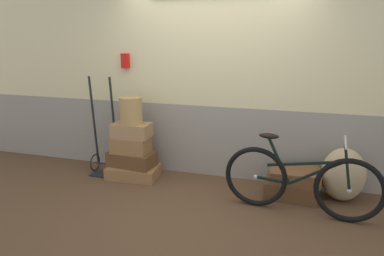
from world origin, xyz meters
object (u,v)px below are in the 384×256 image
at_px(suitcase_2, 131,145).
at_px(suitcase_5, 295,175).
at_px(suitcase_0, 134,172).
at_px(burlap_sack, 343,174).
at_px(suitcase_3, 132,130).
at_px(suitcase_4, 291,188).
at_px(bicycle, 300,182).
at_px(wicker_basket, 131,110).
at_px(suitcase_1, 132,159).
at_px(luggage_trolley, 105,149).

bearing_deg(suitcase_2, suitcase_5, -0.01).
relative_size(suitcase_0, burlap_sack, 1.06).
bearing_deg(suitcase_3, suitcase_4, -0.81).
bearing_deg(suitcase_3, suitcase_2, -159.52).
bearing_deg(suitcase_0, bicycle, -14.54).
height_order(wicker_basket, bicycle, wicker_basket).
distance_m(suitcase_3, suitcase_4, 2.20).
bearing_deg(suitcase_3, burlap_sack, 0.75).
distance_m(suitcase_2, suitcase_5, 2.18).
height_order(suitcase_3, burlap_sack, suitcase_3).
bearing_deg(suitcase_5, suitcase_1, 178.26).
relative_size(suitcase_5, burlap_sack, 0.90).
bearing_deg(suitcase_0, suitcase_3, 106.09).
distance_m(suitcase_1, wicker_basket, 0.69).
bearing_deg(wicker_basket, suitcase_3, 130.80).
xyz_separation_m(luggage_trolley, bicycle, (2.66, -0.44, 0.02)).
relative_size(luggage_trolley, bicycle, 0.82).
bearing_deg(suitcase_1, suitcase_0, -32.45).
height_order(suitcase_0, suitcase_5, suitcase_5).
distance_m(suitcase_5, burlap_sack, 0.56).
bearing_deg(burlap_sack, suitcase_5, -173.49).
bearing_deg(luggage_trolley, suitcase_4, -0.52).
distance_m(suitcase_0, bicycle, 2.26).
distance_m(suitcase_4, bicycle, 0.50).
bearing_deg(bicycle, burlap_sack, 44.80).
height_order(suitcase_0, burlap_sack, burlap_sack).
bearing_deg(wicker_basket, suitcase_5, 0.53).
relative_size(suitcase_3, burlap_sack, 0.78).
xyz_separation_m(suitcase_0, suitcase_2, (-0.03, 0.01, 0.39)).
bearing_deg(suitcase_0, burlap_sack, -2.33).
xyz_separation_m(suitcase_4, burlap_sack, (0.58, 0.07, 0.22)).
xyz_separation_m(suitcase_3, bicycle, (2.21, -0.41, -0.30)).
bearing_deg(suitcase_3, suitcase_0, -70.51).
xyz_separation_m(suitcase_1, bicycle, (2.23, -0.42, 0.11)).
bearing_deg(suitcase_1, wicker_basket, -15.46).
bearing_deg(suitcase_3, suitcase_5, -0.50).
xyz_separation_m(suitcase_2, wicker_basket, (0.02, 0.00, 0.48)).
height_order(suitcase_0, suitcase_4, suitcase_4).
xyz_separation_m(suitcase_0, wicker_basket, (-0.00, 0.01, 0.87)).
bearing_deg(suitcase_0, suitcase_1, 137.28).
bearing_deg(burlap_sack, suitcase_4, -172.62).
height_order(suitcase_1, suitcase_3, suitcase_3).
relative_size(suitcase_1, bicycle, 0.37).
height_order(suitcase_5, burlap_sack, burlap_sack).
xyz_separation_m(suitcase_2, suitcase_3, (0.02, 0.01, 0.21)).
xyz_separation_m(suitcase_1, suitcase_5, (2.17, 0.01, 0.02)).
xyz_separation_m(suitcase_1, suitcase_2, (0.00, -0.01, 0.21)).
xyz_separation_m(wicker_basket, burlap_sack, (2.70, 0.08, -0.63)).
xyz_separation_m(suitcase_1, suitcase_4, (2.15, -0.00, -0.16)).
xyz_separation_m(suitcase_3, wicker_basket, (0.00, -0.00, 0.28)).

